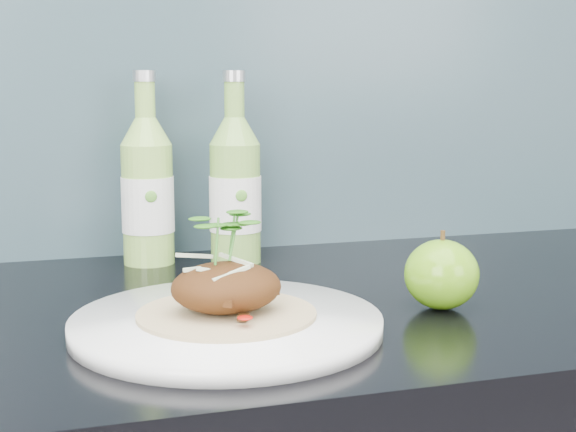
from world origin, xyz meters
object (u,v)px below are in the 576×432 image
dinner_plate (227,324)px  cider_bottle_right (235,191)px  cider_bottle_left (148,191)px  green_apple (442,274)px

dinner_plate → cider_bottle_right: bearing=75.1°
dinner_plate → cider_bottle_left: size_ratio=1.25×
green_apple → cider_bottle_right: 0.33m
green_apple → cider_bottle_left: size_ratio=0.33×
cider_bottle_left → cider_bottle_right: same height
dinner_plate → cider_bottle_left: bearing=95.5°
green_apple → cider_bottle_right: bearing=118.0°
cider_bottle_right → dinner_plate: bearing=-98.6°
cider_bottle_left → cider_bottle_right: 0.12m
cider_bottle_left → green_apple: bearing=-31.6°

